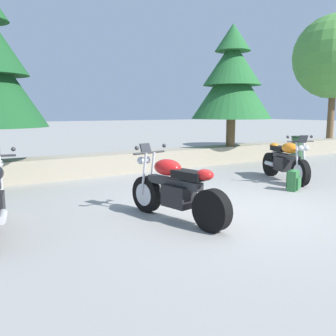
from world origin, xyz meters
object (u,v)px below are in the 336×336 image
trash_bin (298,148)px  motorcycle_orange_far_right (285,161)px  pine_tree_mid_left (232,79)px  motorcycle_red_centre (175,190)px  rider_backpack (294,180)px

trash_bin → motorcycle_orange_far_right: bearing=-146.1°
pine_tree_mid_left → motorcycle_red_centre: bearing=-139.2°
motorcycle_red_centre → motorcycle_orange_far_right: same height
motorcycle_orange_far_right → trash_bin: bearing=33.9°
motorcycle_orange_far_right → pine_tree_mid_left: (1.04, 3.17, 2.26)m
pine_tree_mid_left → rider_backpack: bearing=-114.3°
rider_backpack → trash_bin: bearing=37.2°
motorcycle_orange_far_right → pine_tree_mid_left: pine_tree_mid_left is taller
trash_bin → motorcycle_red_centre: bearing=-154.5°
motorcycle_red_centre → rider_backpack: motorcycle_red_centre is taller
pine_tree_mid_left → motorcycle_orange_far_right: bearing=-108.2°
motorcycle_red_centre → trash_bin: size_ratio=2.39×
motorcycle_red_centre → trash_bin: 8.35m
motorcycle_red_centre → rider_backpack: 3.41m
motorcycle_orange_far_right → rider_backpack: motorcycle_orange_far_right is taller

